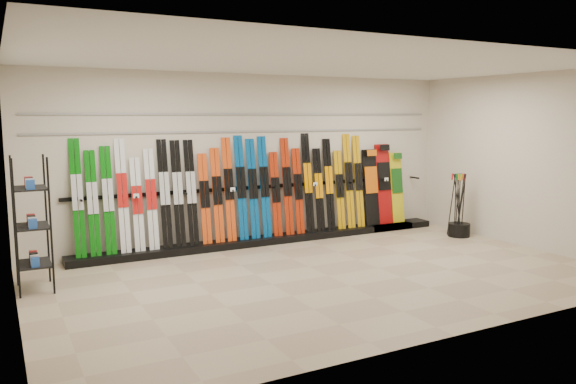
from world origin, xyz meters
TOP-DOWN VIEW (x-y plane):
  - floor at (0.00, 0.00)m, footprint 8.00×8.00m
  - back_wall at (0.00, 2.50)m, footprint 8.00×0.00m
  - left_wall at (-4.00, 0.00)m, footprint 0.00×5.00m
  - right_wall at (4.00, 0.00)m, footprint 0.00×5.00m
  - ceiling at (0.00, 0.00)m, footprint 8.00×8.00m
  - ski_rack_base at (0.22, 2.28)m, footprint 8.00×0.40m
  - skis at (-0.45, 2.36)m, footprint 5.37×0.29m
  - snowboards at (2.75, 2.36)m, footprint 0.95×0.24m
  - accessory_rack at (-3.75, 1.26)m, footprint 0.40×0.60m
  - pole_bin at (3.60, 1.10)m, footprint 0.41×0.41m
  - ski_poles at (3.56, 1.10)m, footprint 0.26×0.28m
  - slatwall_rail_0 at (0.00, 2.48)m, footprint 7.60×0.02m
  - slatwall_rail_1 at (0.00, 2.48)m, footprint 7.60×0.02m

SIDE VIEW (x-z plane):
  - floor at x=0.00m, z-range 0.00..0.00m
  - ski_rack_base at x=0.22m, z-range 0.00..0.12m
  - pole_bin at x=3.60m, z-range 0.00..0.25m
  - ski_poles at x=3.56m, z-range 0.02..1.20m
  - snowboards at x=2.75m, z-range 0.08..1.66m
  - accessory_rack at x=-3.75m, z-range 0.00..1.76m
  - skis at x=-0.45m, z-range 0.05..1.88m
  - back_wall at x=0.00m, z-range -2.50..5.50m
  - left_wall at x=-4.00m, z-range -1.00..4.00m
  - right_wall at x=4.00m, z-range -1.00..4.00m
  - slatwall_rail_0 at x=0.00m, z-range 1.98..2.02m
  - slatwall_rail_1 at x=0.00m, z-range 2.28..2.31m
  - ceiling at x=0.00m, z-range 3.00..3.00m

